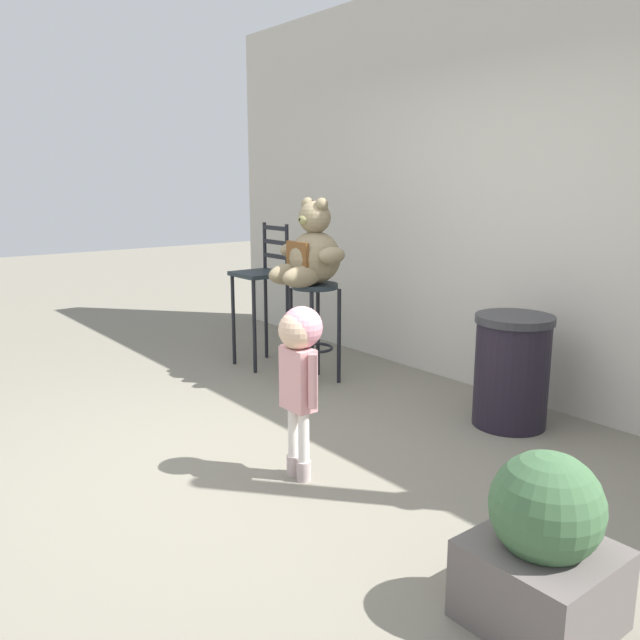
{
  "coord_description": "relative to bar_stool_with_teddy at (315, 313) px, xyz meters",
  "views": [
    {
      "loc": [
        2.94,
        -1.79,
        1.59
      ],
      "look_at": [
        -0.37,
        0.81,
        0.68
      ],
      "focal_mm": 36.21,
      "sensor_mm": 36.0,
      "label": 1
    }
  ],
  "objects": [
    {
      "name": "child_walking",
      "position": [
        1.31,
        -1.12,
        0.13
      ],
      "size": [
        0.3,
        0.24,
        0.95
      ],
      "rotation": [
        0.0,
        0.0,
        -1.22
      ],
      "color": "#C3ACA9",
      "rests_on": "ground_plane"
    },
    {
      "name": "trash_bin",
      "position": [
        1.55,
        0.44,
        -0.19
      ],
      "size": [
        0.51,
        0.51,
        0.75
      ],
      "color": "black",
      "rests_on": "ground_plane"
    },
    {
      "name": "building_wall",
      "position": [
        1.03,
        1.07,
        1.0
      ],
      "size": [
        6.89,
        0.3,
        3.14
      ],
      "primitive_type": "cube",
      "color": "beige",
      "rests_on": "ground_plane"
    },
    {
      "name": "bar_chair_empty",
      "position": [
        -0.68,
        -0.05,
        0.16
      ],
      "size": [
        0.4,
        0.4,
        1.24
      ],
      "color": "#1E272C",
      "rests_on": "ground_plane"
    },
    {
      "name": "ground_plane",
      "position": [
        1.03,
        -1.28,
        -0.56
      ],
      "size": [
        24.0,
        24.0,
        0.0
      ],
      "primitive_type": "plane",
      "color": "slate"
    },
    {
      "name": "planter_with_shrub",
      "position": [
        2.82,
        -1.14,
        -0.26
      ],
      "size": [
        0.48,
        0.48,
        0.67
      ],
      "color": "#5E5754",
      "rests_on": "ground_plane"
    },
    {
      "name": "teddy_bear",
      "position": [
        -0.0,
        -0.03,
        0.48
      ],
      "size": [
        0.64,
        0.57,
        0.67
      ],
      "color": "#847557",
      "rests_on": "bar_stool_with_teddy"
    },
    {
      "name": "bar_stool_with_teddy",
      "position": [
        0.0,
        0.0,
        0.0
      ],
      "size": [
        0.37,
        0.37,
        0.81
      ],
      "color": "#1E272C",
      "rests_on": "ground_plane"
    }
  ]
}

